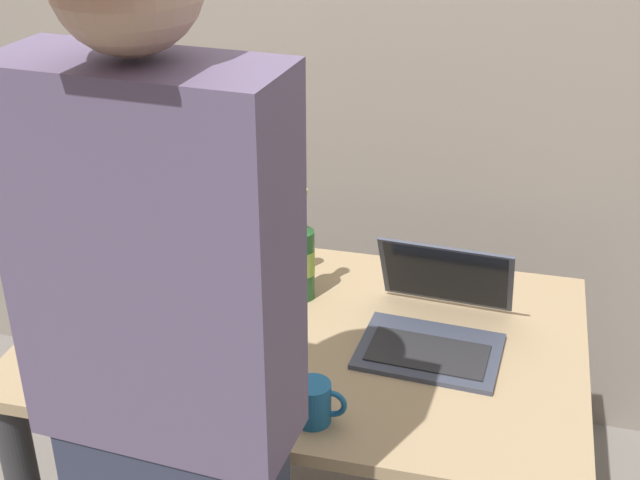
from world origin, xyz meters
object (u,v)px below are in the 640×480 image
laptop (436,320)px  beer_bottle_green (250,217)px  coffee_mug (314,403)px  person_figure (169,401)px  beer_bottle_amber (301,257)px  beer_bottle_dark (268,245)px

laptop → beer_bottle_green: bearing=151.9°
coffee_mug → person_figure: bearing=-126.2°
beer_bottle_amber → coffee_mug: 0.50m
beer_bottle_amber → person_figure: person_figure is taller
person_figure → coffee_mug: size_ratio=16.15×
beer_bottle_green → coffee_mug: bearing=-61.9°
laptop → coffee_mug: size_ratio=3.38×
person_figure → coffee_mug: bearing=53.8°
person_figure → laptop: bearing=57.9°
laptop → beer_bottle_green: 0.63m
laptop → person_figure: bearing=-122.1°
coffee_mug → beer_bottle_dark: bearing=116.7°
beer_bottle_amber → laptop: bearing=-16.7°
beer_bottle_green → person_figure: 0.94m
beer_bottle_amber → beer_bottle_dark: 0.09m
beer_bottle_green → beer_bottle_amber: 0.27m
beer_bottle_dark → person_figure: person_figure is taller
beer_bottle_amber → beer_bottle_green: bearing=136.4°
beer_bottle_amber → coffee_mug: (0.15, -0.47, -0.07)m
coffee_mug → laptop: bearing=61.0°
laptop → person_figure: 0.75m
beer_bottle_amber → person_figure: bearing=-92.9°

